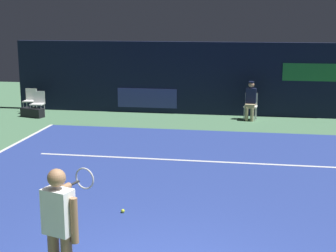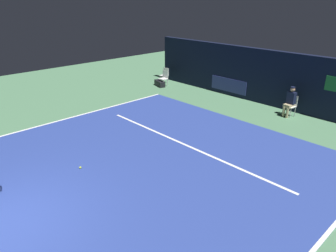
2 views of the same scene
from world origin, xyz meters
name	(u,v)px [view 1 (image 1 of 2)]	position (x,y,z in m)	size (l,w,h in m)	color
ground_plane	(193,186)	(0.00, 4.30, 0.00)	(31.12, 31.12, 0.00)	#4C7A56
court_surface	(193,186)	(0.00, 4.30, 0.01)	(10.70, 10.60, 0.01)	navy
line_service	(202,161)	(0.00, 6.15, 0.01)	(8.34, 0.10, 0.01)	white
back_wall	(221,79)	(0.00, 12.39, 1.30)	(15.23, 0.33, 2.60)	black
tennis_player	(60,227)	(-1.07, -0.31, 0.99)	(0.50, 1.04, 1.73)	#8C6647
line_judge_on_chair	(251,100)	(1.09, 11.56, 0.69)	(0.48, 0.56, 1.32)	white
courtside_chair_near	(38,102)	(-6.36, 10.99, 0.50)	(0.46, 0.43, 0.88)	white
courtside_chair_far	(30,99)	(-6.91, 11.56, 0.50)	(0.47, 0.44, 0.88)	white
tennis_ball	(123,211)	(-1.07, 2.61, 0.05)	(0.07, 0.07, 0.07)	#CCE033
equipment_bag	(33,113)	(-6.49, 10.78, 0.16)	(0.84, 0.32, 0.32)	black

